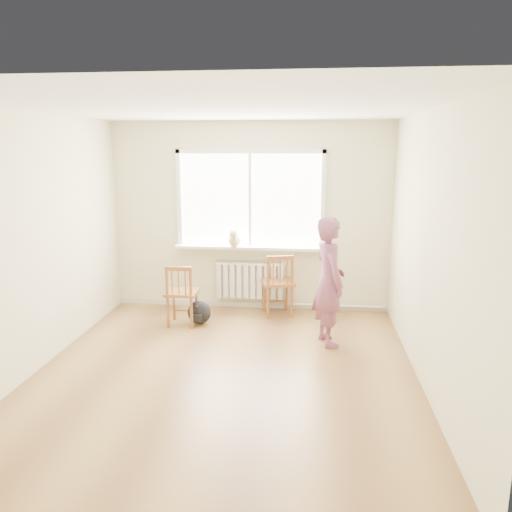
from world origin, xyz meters
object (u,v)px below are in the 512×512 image
(chair_left, at_px, (181,295))
(cat, at_px, (234,239))
(person, at_px, (329,282))
(backpack, at_px, (199,312))
(chair_right, at_px, (278,285))

(chair_left, distance_m, cat, 1.12)
(person, bearing_deg, chair_left, 58.85)
(backpack, bearing_deg, chair_right, 23.55)
(person, bearing_deg, chair_right, 15.95)
(person, bearing_deg, backpack, 54.76)
(person, relative_size, cat, 3.65)
(cat, relative_size, backpack, 1.34)
(chair_left, distance_m, person, 1.99)
(chair_left, bearing_deg, cat, -132.97)
(cat, distance_m, backpack, 1.16)
(chair_left, relative_size, cat, 1.97)
(chair_left, xyz_separation_m, backpack, (0.22, 0.08, -0.26))
(chair_right, bearing_deg, cat, -27.57)
(chair_right, distance_m, person, 1.20)
(cat, bearing_deg, person, -41.73)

